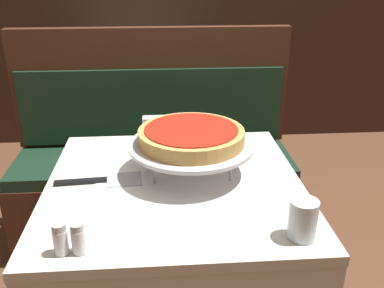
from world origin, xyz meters
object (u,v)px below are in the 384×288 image
(salt_shaker, at_px, (60,239))
(booth_bench, at_px, (155,178))
(dining_table_rear, at_px, (135,80))
(water_glass_near, at_px, (303,219))
(pizza_pan_stand, at_px, (191,146))
(pizza_server, at_px, (103,180))
(pepper_shaker, at_px, (78,238))
(condiment_caddy, at_px, (132,58))
(deep_dish_pizza, at_px, (191,136))
(napkin_holder, at_px, (156,128))
(dining_table_front, at_px, (175,207))

(salt_shaker, bearing_deg, booth_bench, 79.94)
(dining_table_rear, distance_m, booth_bench, 0.92)
(water_glass_near, bearing_deg, pizza_pan_stand, 123.67)
(pizza_server, bearing_deg, salt_shaker, -99.17)
(pepper_shaker, bearing_deg, condiment_caddy, 89.24)
(dining_table_rear, bearing_deg, deep_dish_pizza, -80.65)
(booth_bench, bearing_deg, pizza_pan_stand, -79.48)
(pizza_server, relative_size, condiment_caddy, 1.51)
(pepper_shaker, xyz_separation_m, napkin_holder, (0.18, 0.69, 0.01))
(booth_bench, bearing_deg, dining_table_front, -84.33)
(salt_shaker, xyz_separation_m, condiment_caddy, (0.07, 1.93, 0.02))
(pizza_server, height_order, pepper_shaker, pepper_shaker)
(booth_bench, bearing_deg, pizza_server, -100.46)
(dining_table_front, height_order, water_glass_near, water_glass_near)
(pizza_server, bearing_deg, deep_dish_pizza, 8.68)
(booth_bench, relative_size, napkin_holder, 14.06)
(deep_dish_pizza, bearing_deg, pizza_pan_stand, -126.87)
(dining_table_front, height_order, salt_shaker, salt_shaker)
(deep_dish_pizza, xyz_separation_m, condiment_caddy, (-0.27, 1.54, -0.07))
(water_glass_near, bearing_deg, pepper_shaker, -177.87)
(booth_bench, height_order, deep_dish_pizza, booth_bench)
(pizza_pan_stand, bearing_deg, condiment_caddy, 100.04)
(booth_bench, distance_m, condiment_caddy, 0.93)
(salt_shaker, distance_m, pepper_shaker, 0.04)
(pizza_pan_stand, relative_size, deep_dish_pizza, 1.20)
(pizza_server, distance_m, napkin_holder, 0.38)
(salt_shaker, relative_size, pepper_shaker, 1.02)
(dining_table_front, bearing_deg, dining_table_rear, 97.05)
(salt_shaker, bearing_deg, napkin_holder, 72.06)
(dining_table_rear, xyz_separation_m, water_glass_near, (0.51, -1.97, 0.16))
(dining_table_front, bearing_deg, condiment_caddy, 97.63)
(dining_table_rear, xyz_separation_m, deep_dish_pizza, (0.26, -1.60, 0.24))
(deep_dish_pizza, bearing_deg, dining_table_front, -133.78)
(pizza_server, bearing_deg, napkin_holder, 63.76)
(dining_table_front, height_order, pizza_pan_stand, pizza_pan_stand)
(dining_table_front, relative_size, pizza_server, 2.92)
(deep_dish_pizza, xyz_separation_m, pepper_shaker, (-0.30, -0.40, -0.09))
(dining_table_rear, height_order, napkin_holder, napkin_holder)
(dining_table_rear, height_order, booth_bench, booth_bench)
(pizza_pan_stand, xyz_separation_m, water_glass_near, (0.25, -0.38, -0.04))
(deep_dish_pizza, height_order, salt_shaker, deep_dish_pizza)
(dining_table_front, height_order, pizza_server, pizza_server)
(booth_bench, relative_size, deep_dish_pizza, 4.15)
(water_glass_near, relative_size, salt_shaker, 1.28)
(booth_bench, distance_m, napkin_holder, 0.64)
(pizza_pan_stand, bearing_deg, dining_table_rear, 99.35)
(pizza_pan_stand, xyz_separation_m, pizza_server, (-0.28, -0.04, -0.09))
(dining_table_front, distance_m, water_glass_near, 0.46)
(pepper_shaker, bearing_deg, booth_bench, 82.01)
(dining_table_rear, relative_size, deep_dish_pizza, 2.28)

